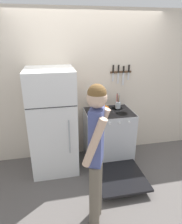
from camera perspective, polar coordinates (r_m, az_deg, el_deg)
The scene contains 9 objects.
ground_plane at distance 4.02m, azimuth -0.74°, elevation -10.98°, with size 14.00×14.00×0.00m, color #5B5654.
wall_back at distance 3.53m, azimuth -0.93°, elevation 7.00°, with size 10.00×0.06×2.55m.
refrigerator at distance 3.25m, azimuth -10.85°, elevation -2.77°, with size 0.72×0.73×1.69m.
stove_range at distance 3.55m, azimuth 5.11°, elevation -7.16°, with size 0.80×1.37×0.93m.
dutch_oven_pot at distance 3.21m, azimuth 2.77°, elevation 0.23°, with size 0.30×0.25×0.17m.
tea_kettle at distance 3.43m, azimuth 1.97°, elevation 1.78°, with size 0.20×0.16×0.23m.
utensil_jar at distance 3.54m, azimuth 7.72°, elevation 2.16°, with size 0.09×0.09×0.27m.
person at distance 2.19m, azimuth 1.51°, elevation -11.15°, with size 0.37×0.42×1.73m.
wall_knife_strip at distance 3.58m, azimuth 8.54°, elevation 11.32°, with size 0.38×0.03×0.36m.
Camera 1 is at (-0.63, -3.32, 2.17)m, focal length 32.00 mm.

